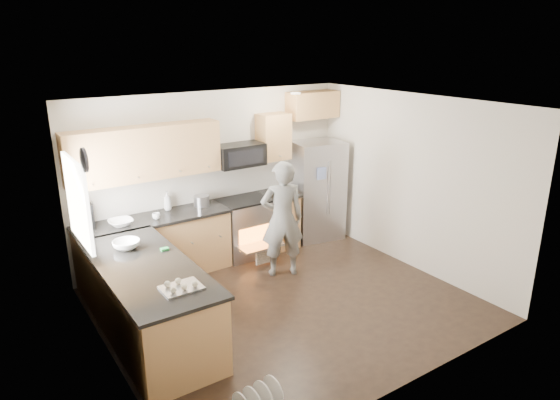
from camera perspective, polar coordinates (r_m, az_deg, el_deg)
ground at (r=6.72m, az=0.78°, el=-11.75°), size 4.50×4.50×0.00m
room_shell at (r=6.06m, az=0.47°, el=2.10°), size 4.54×4.04×2.62m
back_cabinet_run at (r=7.48m, az=-10.59°, el=-0.80°), size 4.45×0.64×2.50m
peninsula at (r=6.01m, az=-14.74°, el=-11.18°), size 0.96×2.36×1.03m
stove_range at (r=7.91m, az=-4.09°, el=-1.67°), size 0.76×0.97×1.79m
refrigerator at (r=8.59m, az=4.23°, el=1.12°), size 0.93×0.78×1.69m
person at (r=7.17m, az=0.24°, el=-2.20°), size 0.73×0.61×1.72m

